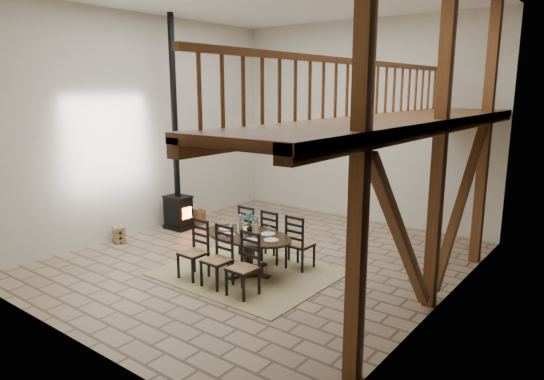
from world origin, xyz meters
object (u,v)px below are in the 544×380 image
Objects in this scene: dining_table at (248,253)px; log_stack at (119,234)px; log_basket at (196,217)px; wood_stove at (177,183)px.

log_stack is at bearing -172.98° from dining_table.
dining_table reaches higher than log_basket.
log_stack is (-0.25, -1.53, -0.95)m from wood_stove.
log_basket reaches higher than log_stack.
wood_stove reaches higher than dining_table.
log_stack is at bearing -96.37° from log_basket.
log_basket is (-0.01, 0.59, -0.96)m from wood_stove.
wood_stove reaches higher than log_basket.
wood_stove is (-3.23, 1.19, 0.74)m from dining_table.
dining_table is at bearing -21.43° from wood_stove.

